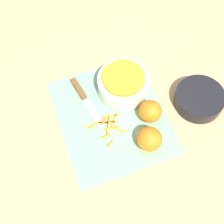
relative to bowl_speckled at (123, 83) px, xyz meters
The scene contains 8 objects.
ground_plane 0.13m from the bowl_speckled, 40.29° to the right, with size 4.00×4.00×0.00m, color tan.
cutting_board 0.12m from the bowl_speckled, 40.29° to the right, with size 0.43×0.36×0.01m.
bowl_speckled is the anchor object (origin of this frame).
bowl_dark 0.27m from the bowl_speckled, 58.72° to the left, with size 0.17×0.17×0.05m.
knife 0.16m from the bowl_speckled, 101.66° to the right, with size 0.22×0.06×0.02m.
orange_left 0.14m from the bowl_speckled, 18.55° to the left, with size 0.08×0.08×0.08m.
orange_right 0.23m from the bowl_speckled, ahead, with size 0.08×0.08×0.08m.
peel_pile 0.16m from the bowl_speckled, 40.91° to the right, with size 0.12×0.13×0.01m.
Camera 1 is at (0.47, -0.17, 0.98)m, focal length 50.00 mm.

